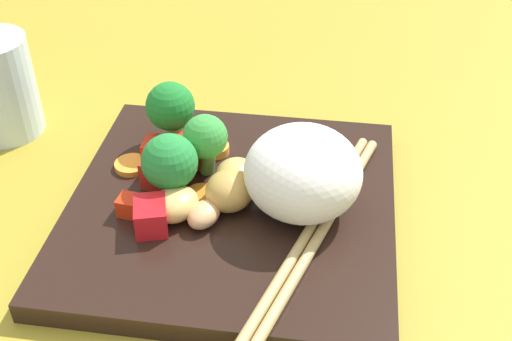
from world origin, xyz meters
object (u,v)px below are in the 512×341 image
object	(u,v)px
square_plate	(232,209)
chopstick_pair	(315,232)
carrot_slice_1	(131,165)
rice_mound	(303,172)
broccoli_floret_0	(205,138)

from	to	relation	value
square_plate	chopstick_pair	distance (cm)	7.34
carrot_slice_1	rice_mound	bearing A→B (deg)	168.59
rice_mound	carrot_slice_1	bearing A→B (deg)	-11.41
square_plate	carrot_slice_1	distance (cm)	9.30
broccoli_floret_0	carrot_slice_1	size ratio (longest dim) A/B	1.98
broccoli_floret_0	chopstick_pair	distance (cm)	11.39
chopstick_pair	square_plate	bearing A→B (deg)	82.19
square_plate	broccoli_floret_0	world-z (taller)	broccoli_floret_0
square_plate	carrot_slice_1	world-z (taller)	carrot_slice_1
rice_mound	chopstick_pair	distance (cm)	4.46
rice_mound	chopstick_pair	xyz separation A→B (cm)	(-1.23, 3.15, -2.91)
carrot_slice_1	broccoli_floret_0	bearing A→B (deg)	-178.25
rice_mound	carrot_slice_1	size ratio (longest dim) A/B	3.23
square_plate	carrot_slice_1	xyz separation A→B (cm)	(8.76, -2.93, 1.10)
broccoli_floret_0	carrot_slice_1	bearing A→B (deg)	1.75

